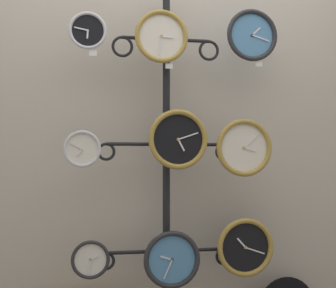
# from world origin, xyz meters

# --- Properties ---
(shop_wall) EXTENTS (4.40, 0.04, 2.80)m
(shop_wall) POSITION_xyz_m (0.00, 0.57, 1.40)
(shop_wall) COLOR #BCB2A3
(shop_wall) RESTS_ON ground_plane
(display_stand) EXTENTS (0.76, 0.42, 2.06)m
(display_stand) POSITION_xyz_m (0.00, 0.41, 0.68)
(display_stand) COLOR black
(display_stand) RESTS_ON ground_plane
(clock_top_left) EXTENTS (0.20, 0.04, 0.20)m
(clock_top_left) POSITION_xyz_m (-0.44, 0.30, 1.75)
(clock_top_left) COLOR black
(clock_top_center) EXTENTS (0.29, 0.04, 0.29)m
(clock_top_center) POSITION_xyz_m (-0.04, 0.33, 1.74)
(clock_top_center) COLOR silver
(clock_top_right) EXTENTS (0.30, 0.04, 0.30)m
(clock_top_right) POSITION_xyz_m (0.48, 0.33, 1.77)
(clock_top_right) COLOR #4C84B2
(clock_middle_left) EXTENTS (0.19, 0.04, 0.19)m
(clock_middle_left) POSITION_xyz_m (-0.46, 0.31, 1.13)
(clock_middle_left) COLOR silver
(clock_middle_center) EXTENTS (0.32, 0.04, 0.32)m
(clock_middle_center) POSITION_xyz_m (0.04, 0.30, 1.18)
(clock_middle_center) COLOR black
(clock_middle_right) EXTENTS (0.32, 0.04, 0.32)m
(clock_middle_right) POSITION_xyz_m (0.41, 0.29, 1.14)
(clock_middle_right) COLOR silver
(clock_bottom_left) EXTENTS (0.20, 0.04, 0.20)m
(clock_bottom_left) POSITION_xyz_m (-0.42, 0.31, 0.56)
(clock_bottom_left) COLOR silver
(clock_bottom_center) EXTENTS (0.31, 0.04, 0.31)m
(clock_bottom_center) POSITION_xyz_m (0.01, 0.31, 0.54)
(clock_bottom_center) COLOR #4C84B2
(clock_bottom_right) EXTENTS (0.32, 0.04, 0.32)m
(clock_bottom_right) POSITION_xyz_m (0.43, 0.32, 0.59)
(clock_bottom_right) COLOR black
(price_tag_upper) EXTENTS (0.04, 0.00, 0.03)m
(price_tag_upper) POSITION_xyz_m (-0.41, 0.30, 1.63)
(price_tag_upper) COLOR white
(price_tag_mid) EXTENTS (0.04, 0.00, 0.03)m
(price_tag_mid) POSITION_xyz_m (-0.00, 0.33, 1.58)
(price_tag_mid) COLOR white
(price_tag_lower) EXTENTS (0.04, 0.00, 0.03)m
(price_tag_lower) POSITION_xyz_m (0.52, 0.33, 1.61)
(price_tag_lower) COLOR white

